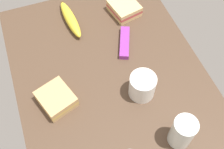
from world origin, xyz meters
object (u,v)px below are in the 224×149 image
(sandwich_main, at_px, (124,8))
(snack_bar, at_px, (125,43))
(coffee_mug_black, at_px, (142,86))
(sandwich_side, at_px, (56,99))
(banana, at_px, (70,19))
(glass_of_milk, at_px, (182,133))

(sandwich_main, height_order, snack_bar, sandwich_main)
(coffee_mug_black, bearing_deg, sandwich_side, -102.51)
(coffee_mug_black, bearing_deg, banana, -160.40)
(banana, bearing_deg, glass_of_milk, 17.40)
(sandwich_main, height_order, sandwich_side, same)
(sandwich_main, bearing_deg, glass_of_milk, -4.01)
(coffee_mug_black, relative_size, sandwich_main, 0.83)
(glass_of_milk, bearing_deg, sandwich_main, 175.99)
(snack_bar, bearing_deg, coffee_mug_black, 17.19)
(sandwich_side, distance_m, snack_bar, 0.33)
(glass_of_milk, relative_size, banana, 0.57)
(sandwich_side, height_order, banana, sandwich_side)
(coffee_mug_black, distance_m, sandwich_side, 0.28)
(sandwich_main, xyz_separation_m, banana, (-0.02, -0.22, -0.00))
(sandwich_side, xyz_separation_m, glass_of_milk, (0.25, 0.31, 0.03))
(banana, xyz_separation_m, snack_bar, (0.17, 0.16, -0.01))
(sandwich_main, relative_size, sandwich_side, 0.95)
(banana, bearing_deg, coffee_mug_black, 19.60)
(coffee_mug_black, distance_m, sandwich_main, 0.37)
(banana, height_order, snack_bar, banana)
(glass_of_milk, bearing_deg, sandwich_side, -128.24)
(coffee_mug_black, height_order, snack_bar, coffee_mug_black)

